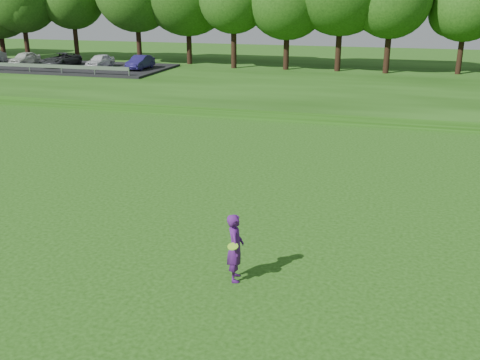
# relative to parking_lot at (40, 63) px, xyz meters

# --- Properties ---
(ground) EXTENTS (140.00, 140.00, 0.00)m
(ground) POSITION_rel_parking_lot_xyz_m (24.20, -32.82, -1.06)
(ground) COLOR #19400C
(ground) RESTS_ON ground
(berm) EXTENTS (130.00, 30.00, 0.60)m
(berm) POSITION_rel_parking_lot_xyz_m (24.20, 1.18, -0.76)
(berm) COLOR #19400C
(berm) RESTS_ON ground
(walking_path) EXTENTS (130.00, 1.60, 0.04)m
(walking_path) POSITION_rel_parking_lot_xyz_m (24.20, -12.82, -1.04)
(walking_path) COLOR gray
(walking_path) RESTS_ON ground
(parking_lot) EXTENTS (24.00, 9.00, 1.38)m
(parking_lot) POSITION_rel_parking_lot_xyz_m (0.00, 0.00, 0.00)
(parking_lot) COLOR black
(parking_lot) RESTS_ON berm
(woman) EXTENTS (0.60, 0.84, 1.81)m
(woman) POSITION_rel_parking_lot_xyz_m (28.43, -32.22, -0.15)
(woman) COLOR #4C1769
(woman) RESTS_ON ground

